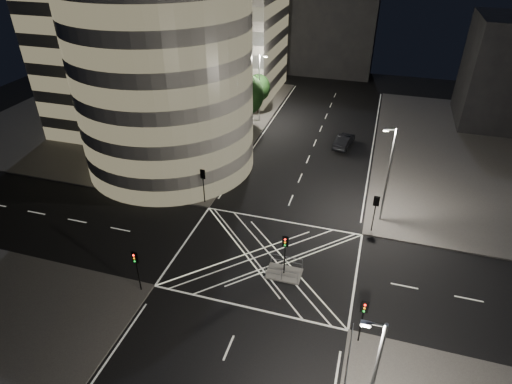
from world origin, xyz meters
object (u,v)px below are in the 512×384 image
(traffic_signal_island, at_px, (285,248))
(street_lamp_right_far, at_px, (388,173))
(traffic_signal_nl, at_px, (136,264))
(sedan, at_px, (344,141))
(central_island, at_px, (284,273))
(traffic_signal_fl, at_px, (203,180))
(street_lamp_left_near, at_px, (214,136))
(traffic_signal_fr, at_px, (375,207))
(traffic_signal_nr, at_px, (363,314))
(street_lamp_left_far, at_px, (260,86))

(traffic_signal_island, height_order, street_lamp_right_far, street_lamp_right_far)
(traffic_signal_nl, relative_size, sedan, 0.80)
(central_island, xyz_separation_m, street_lamp_right_far, (7.44, 10.50, 5.47))
(traffic_signal_fl, distance_m, street_lamp_left_near, 5.86)
(traffic_signal_fr, bearing_deg, traffic_signal_nr, -90.00)
(traffic_signal_island, distance_m, street_lamp_left_far, 33.61)
(street_lamp_left_near, bearing_deg, traffic_signal_fl, -83.03)
(traffic_signal_fr, bearing_deg, street_lamp_left_far, 128.17)
(traffic_signal_nl, distance_m, street_lamp_right_far, 24.27)
(street_lamp_left_far, xyz_separation_m, sedan, (13.32, -4.91, -4.72))
(street_lamp_left_far, bearing_deg, traffic_signal_nr, -63.64)
(central_island, bearing_deg, street_lamp_left_near, 130.27)
(traffic_signal_island, bearing_deg, traffic_signal_nl, -153.86)
(central_island, height_order, traffic_signal_nr, traffic_signal_nr)
(central_island, distance_m, traffic_signal_nl, 12.36)
(traffic_signal_nr, xyz_separation_m, traffic_signal_island, (-6.80, 5.30, 0.00))
(traffic_signal_island, bearing_deg, street_lamp_right_far, 54.70)
(traffic_signal_nl, height_order, street_lamp_left_far, street_lamp_left_far)
(traffic_signal_fl, relative_size, traffic_signal_nl, 1.00)
(traffic_signal_fr, bearing_deg, central_island, -129.33)
(traffic_signal_nl, relative_size, street_lamp_left_far, 0.40)
(sedan, bearing_deg, central_island, 96.35)
(street_lamp_left_near, bearing_deg, traffic_signal_fr, -15.92)
(traffic_signal_fl, bearing_deg, street_lamp_left_far, 91.57)
(central_island, bearing_deg, traffic_signal_nr, -37.93)
(traffic_signal_nl, height_order, street_lamp_left_near, street_lamp_left_near)
(traffic_signal_fl, xyz_separation_m, traffic_signal_island, (10.80, -8.30, 0.00))
(street_lamp_left_far, relative_size, street_lamp_right_far, 1.00)
(traffic_signal_nl, bearing_deg, street_lamp_left_near, 91.94)
(traffic_signal_nl, bearing_deg, central_island, 26.14)
(traffic_signal_fl, relative_size, traffic_signal_fr, 1.00)
(traffic_signal_nr, bearing_deg, traffic_signal_fl, 142.31)
(traffic_signal_fr, height_order, traffic_signal_nr, same)
(traffic_signal_nl, relative_size, traffic_signal_island, 1.00)
(traffic_signal_fl, bearing_deg, traffic_signal_island, -37.54)
(sedan, bearing_deg, street_lamp_left_near, 54.91)
(central_island, relative_size, sedan, 0.60)
(central_island, height_order, sedan, sedan)
(traffic_signal_nl, bearing_deg, street_lamp_left_far, 90.99)
(traffic_signal_nl, height_order, traffic_signal_nr, same)
(traffic_signal_nl, distance_m, street_lamp_left_near, 18.99)
(traffic_signal_nl, height_order, traffic_signal_island, same)
(central_island, distance_m, street_lamp_left_far, 33.95)
(central_island, relative_size, traffic_signal_island, 0.75)
(traffic_signal_fl, xyz_separation_m, traffic_signal_nl, (0.00, -13.60, 0.00))
(traffic_signal_nr, bearing_deg, street_lamp_right_far, 87.70)
(traffic_signal_fr, xyz_separation_m, street_lamp_left_far, (-18.24, 23.20, 2.63))
(traffic_signal_nr, relative_size, street_lamp_left_near, 0.40)
(traffic_signal_nl, relative_size, street_lamp_right_far, 0.40)
(traffic_signal_nl, distance_m, sedan, 34.38)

